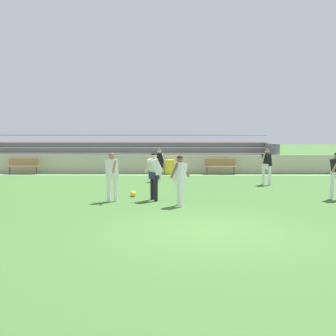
% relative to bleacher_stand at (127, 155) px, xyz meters
% --- Properties ---
extents(ground_plane, '(160.00, 160.00, 0.00)m').
position_rel_bleacher_stand_xyz_m(ground_plane, '(3.87, -16.23, -0.94)').
color(ground_plane, '#3D662D').
extents(field_line_sideline, '(44.00, 0.12, 0.01)m').
position_rel_bleacher_stand_xyz_m(field_line_sideline, '(3.87, -3.80, -0.93)').
color(field_line_sideline, white).
rests_on(field_line_sideline, ground).
extents(sideline_wall, '(48.00, 0.16, 1.09)m').
position_rel_bleacher_stand_xyz_m(sideline_wall, '(3.87, -2.60, -0.39)').
color(sideline_wall, beige).
rests_on(sideline_wall, ground).
extents(bleacher_stand, '(19.17, 3.64, 2.28)m').
position_rel_bleacher_stand_xyz_m(bleacher_stand, '(0.00, 0.00, 0.00)').
color(bleacher_stand, '#897051').
rests_on(bleacher_stand, ground).
extents(bench_far_right, '(1.80, 0.40, 0.90)m').
position_rel_bleacher_stand_xyz_m(bench_far_right, '(5.78, -3.21, -0.39)').
color(bench_far_right, '#99754C').
rests_on(bench_far_right, ground).
extents(bench_centre_sideline, '(1.80, 0.40, 0.90)m').
position_rel_bleacher_stand_xyz_m(bench_centre_sideline, '(-5.64, -3.21, -0.39)').
color(bench_centre_sideline, '#99754C').
rests_on(bench_centre_sideline, ground).
extents(trash_bin, '(0.59, 0.59, 0.83)m').
position_rel_bleacher_stand_xyz_m(trash_bin, '(2.86, -3.14, -0.52)').
color(trash_bin, yellow).
rests_on(trash_bin, ground).
extents(player_white_dropping_back, '(0.48, 0.58, 1.68)m').
position_rel_bleacher_stand_xyz_m(player_white_dropping_back, '(0.96, -12.27, 0.06)').
color(player_white_dropping_back, white).
rests_on(player_white_dropping_back, ground).
extents(player_white_pressing_high, '(0.68, 0.51, 1.68)m').
position_rel_bleacher_stand_xyz_m(player_white_pressing_high, '(2.39, -12.06, 0.07)').
color(player_white_pressing_high, black).
rests_on(player_white_pressing_high, ground).
extents(player_dark_on_ball, '(0.57, 0.49, 1.61)m').
position_rel_bleacher_stand_xyz_m(player_dark_on_ball, '(2.38, -6.68, 0.01)').
color(player_dark_on_ball, white).
rests_on(player_dark_on_ball, ground).
extents(player_white_wide_left, '(0.66, 0.51, 1.63)m').
position_rel_bleacher_stand_xyz_m(player_white_wide_left, '(3.27, -13.10, 0.03)').
color(player_white_wide_left, white).
rests_on(player_white_wide_left, ground).
extents(player_dark_overlapping, '(0.64, 0.48, 1.66)m').
position_rel_bleacher_stand_xyz_m(player_dark_overlapping, '(7.31, -7.86, 0.05)').
color(player_dark_overlapping, white).
rests_on(player_dark_overlapping, ground).
extents(player_dark_deep_cover, '(0.52, 0.45, 1.68)m').
position_rel_bleacher_stand_xyz_m(player_dark_deep_cover, '(8.80, -11.79, 0.06)').
color(player_dark_deep_cover, white).
rests_on(player_dark_deep_cover, ground).
extents(soccer_ball, '(0.22, 0.22, 0.22)m').
position_rel_bleacher_stand_xyz_m(soccer_ball, '(1.57, -11.26, -0.83)').
color(soccer_ball, yellow).
rests_on(soccer_ball, ground).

